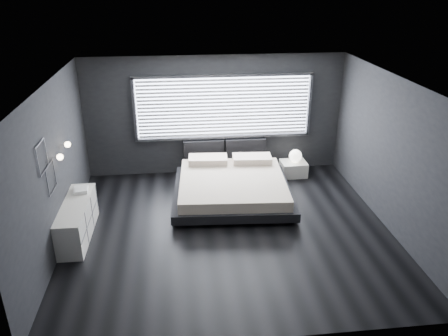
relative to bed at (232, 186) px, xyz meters
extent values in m
plane|color=black|center=(-0.22, -1.24, -0.30)|extent=(6.00, 6.00, 0.00)
plane|color=silver|center=(-0.22, -1.24, 2.50)|extent=(6.00, 6.00, 0.00)
cube|color=black|center=(-0.22, 1.51, 1.10)|extent=(6.00, 0.04, 2.80)
cube|color=black|center=(-0.22, -3.99, 1.10)|extent=(6.00, 0.04, 2.80)
cube|color=black|center=(-3.22, -1.24, 1.10)|extent=(0.04, 5.50, 2.80)
cube|color=black|center=(2.78, -1.24, 1.10)|extent=(0.04, 5.50, 2.80)
cube|color=white|center=(-0.02, 1.49, 1.31)|extent=(4.00, 0.02, 1.38)
cube|color=#47474C|center=(-2.06, 1.46, 1.31)|extent=(0.06, 0.08, 1.48)
cube|color=#47474C|center=(2.02, 1.46, 1.31)|extent=(0.06, 0.08, 1.48)
cube|color=#47474C|center=(-0.02, 1.46, 2.04)|extent=(4.14, 0.08, 0.06)
cube|color=#47474C|center=(-0.02, 1.46, 0.58)|extent=(4.14, 0.08, 0.06)
cube|color=silver|center=(-0.02, 1.43, 1.31)|extent=(3.94, 0.03, 1.32)
cube|color=black|center=(-0.50, 1.40, 0.27)|extent=(0.96, 0.16, 0.52)
cube|color=black|center=(0.50, 1.40, 0.27)|extent=(0.96, 0.16, 0.52)
cylinder|color=silver|center=(-3.17, -1.19, 1.30)|extent=(0.10, 0.02, 0.02)
sphere|color=#FFE5B7|center=(-3.10, -1.19, 1.30)|extent=(0.11, 0.11, 0.11)
cylinder|color=silver|center=(-3.17, -0.59, 1.30)|extent=(0.10, 0.02, 0.02)
sphere|color=#FFE5B7|center=(-3.10, -0.59, 1.30)|extent=(0.11, 0.11, 0.11)
cube|color=#47474C|center=(-3.19, -1.79, 1.78)|extent=(0.01, 0.46, 0.02)
cube|color=#47474C|center=(-3.19, -1.79, 1.32)|extent=(0.01, 0.46, 0.02)
cube|color=#47474C|center=(-3.19, -1.56, 1.55)|extent=(0.01, 0.02, 0.46)
cube|color=#47474C|center=(-3.19, -2.02, 1.55)|extent=(0.01, 0.02, 0.46)
cube|color=#47474C|center=(-3.19, -1.54, 1.31)|extent=(0.01, 0.46, 0.02)
cube|color=#47474C|center=(-3.19, -1.54, 0.85)|extent=(0.01, 0.46, 0.02)
cube|color=#47474C|center=(-3.19, -1.31, 1.08)|extent=(0.01, 0.02, 0.46)
cube|color=#47474C|center=(-3.19, -1.77, 1.08)|extent=(0.01, 0.02, 0.46)
cube|color=black|center=(-1.13, -0.92, -0.25)|extent=(0.14, 0.14, 0.09)
cube|color=black|center=(0.99, -1.07, -0.25)|extent=(0.14, 0.14, 0.09)
cube|color=black|center=(-1.00, 0.97, -0.25)|extent=(0.14, 0.14, 0.09)
cube|color=black|center=(1.12, 0.83, -0.25)|extent=(0.14, 0.14, 0.09)
cube|color=black|center=(0.00, -0.05, -0.12)|extent=(2.61, 2.51, 0.18)
cube|color=beige|center=(0.00, -0.05, 0.08)|extent=(2.34, 2.34, 0.22)
cube|color=beige|center=(-0.45, 0.86, 0.27)|extent=(0.90, 0.53, 0.15)
cube|color=beige|center=(0.56, 0.79, 0.27)|extent=(0.90, 0.53, 0.15)
cube|color=silver|center=(1.61, 1.01, -0.12)|extent=(0.60, 0.51, 0.35)
sphere|color=white|center=(1.64, 1.02, 0.20)|extent=(0.30, 0.30, 0.30)
cube|color=silver|center=(-3.00, -1.14, 0.04)|extent=(0.48, 1.66, 0.66)
cube|color=#47474C|center=(-2.76, -1.14, 0.04)|extent=(0.02, 1.64, 0.64)
cube|color=white|center=(-2.98, -0.63, 0.39)|extent=(0.30, 0.37, 0.04)
cube|color=white|center=(-2.97, -0.65, 0.42)|extent=(0.28, 0.34, 0.03)
camera|label=1|loc=(-1.11, -8.26, 4.13)|focal=35.00mm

